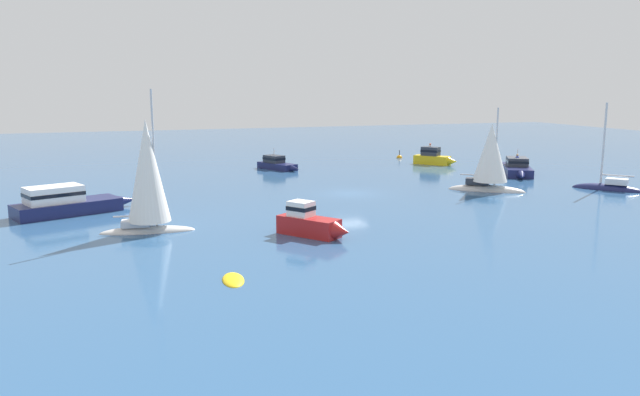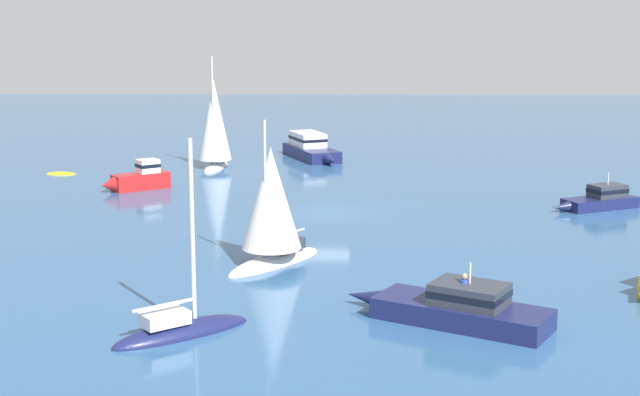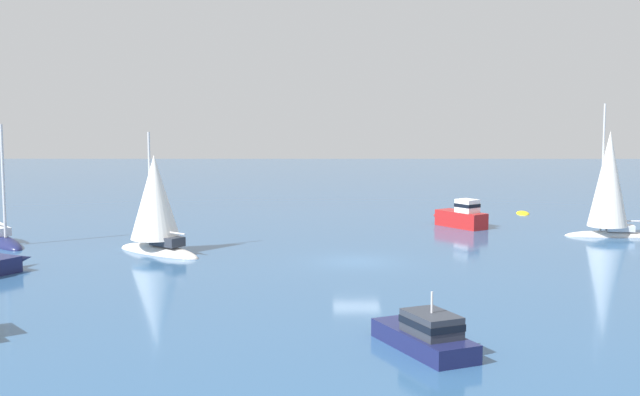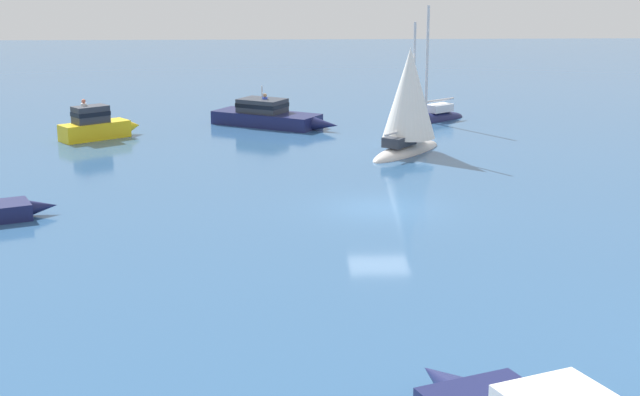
{
  "view_description": "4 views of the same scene",
  "coord_description": "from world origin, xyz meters",
  "px_view_note": "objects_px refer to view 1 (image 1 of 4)",
  "views": [
    {
      "loc": [
        -46.0,
        18.51,
        8.53
      ],
      "look_at": [
        -8.03,
        5.37,
        1.31
      ],
      "focal_mm": 35.05,
      "sensor_mm": 36.0,
      "label": 1
    },
    {
      "loc": [
        0.06,
        -53.61,
        11.63
      ],
      "look_at": [
        -0.5,
        0.66,
        0.81
      ],
      "focal_mm": 52.7,
      "sensor_mm": 36.0,
      "label": 2
    },
    {
      "loc": [
        45.39,
        -1.89,
        8.65
      ],
      "look_at": [
        -6.74,
        -1.98,
        2.66
      ],
      "focal_mm": 48.34,
      "sensor_mm": 36.0,
      "label": 3
    },
    {
      "loc": [
        3.82,
        37.46,
        10.21
      ],
      "look_at": [
        2.58,
        3.06,
        1.26
      ],
      "focal_mm": 52.71,
      "sensor_mm": 36.0,
      "label": 4
    }
  ],
  "objects_px": {
    "channel_buoy": "(399,158)",
    "launch": "(66,202)",
    "motor_cruiser_1": "(517,168)",
    "sloop": "(147,179)",
    "cabin_cruiser": "(277,164)",
    "yacht_1": "(490,161)",
    "motor_cruiser": "(434,157)",
    "yacht": "(608,188)",
    "powerboat": "(311,223)",
    "rib": "(233,280)"
  },
  "relations": [
    {
      "from": "channel_buoy",
      "to": "launch",
      "type": "bearing_deg",
      "value": 122.46
    },
    {
      "from": "motor_cruiser_1",
      "to": "sloop",
      "type": "relative_size",
      "value": 0.91
    },
    {
      "from": "cabin_cruiser",
      "to": "yacht_1",
      "type": "distance_m",
      "value": 22.95
    },
    {
      "from": "motor_cruiser",
      "to": "yacht",
      "type": "height_order",
      "value": "yacht"
    },
    {
      "from": "cabin_cruiser",
      "to": "powerboat",
      "type": "xyz_separation_m",
      "value": [
        -28.95,
        5.84,
        0.17
      ]
    },
    {
      "from": "motor_cruiser",
      "to": "motor_cruiser_1",
      "type": "distance_m",
      "value": 10.41
    },
    {
      "from": "motor_cruiser",
      "to": "launch",
      "type": "distance_m",
      "value": 40.28
    },
    {
      "from": "rib",
      "to": "yacht",
      "type": "xyz_separation_m",
      "value": [
        14.1,
        -34.4,
        0.16
      ]
    },
    {
      "from": "cabin_cruiser",
      "to": "launch",
      "type": "height_order",
      "value": "cabin_cruiser"
    },
    {
      "from": "cabin_cruiser",
      "to": "motor_cruiser_1",
      "type": "relative_size",
      "value": 0.72
    },
    {
      "from": "motor_cruiser",
      "to": "sloop",
      "type": "height_order",
      "value": "sloop"
    },
    {
      "from": "rib",
      "to": "launch",
      "type": "height_order",
      "value": "launch"
    },
    {
      "from": "yacht",
      "to": "rib",
      "type": "bearing_deg",
      "value": 74.64
    },
    {
      "from": "motor_cruiser",
      "to": "launch",
      "type": "relative_size",
      "value": 0.54
    },
    {
      "from": "rib",
      "to": "motor_cruiser_1",
      "type": "bearing_deg",
      "value": -46.5
    },
    {
      "from": "rib",
      "to": "channel_buoy",
      "type": "height_order",
      "value": "channel_buoy"
    },
    {
      "from": "rib",
      "to": "yacht",
      "type": "height_order",
      "value": "yacht"
    },
    {
      "from": "yacht",
      "to": "yacht_1",
      "type": "height_order",
      "value": "yacht"
    },
    {
      "from": "powerboat",
      "to": "yacht_1",
      "type": "distance_m",
      "value": 21.31
    },
    {
      "from": "launch",
      "to": "yacht_1",
      "type": "height_order",
      "value": "yacht_1"
    },
    {
      "from": "cabin_cruiser",
      "to": "yacht_1",
      "type": "height_order",
      "value": "yacht_1"
    },
    {
      "from": "yacht",
      "to": "yacht_1",
      "type": "bearing_deg",
      "value": 36.37
    },
    {
      "from": "cabin_cruiser",
      "to": "rib",
      "type": "bearing_deg",
      "value": -42.6
    },
    {
      "from": "yacht",
      "to": "motor_cruiser_1",
      "type": "bearing_deg",
      "value": -29.87
    },
    {
      "from": "yacht_1",
      "to": "channel_buoy",
      "type": "xyz_separation_m",
      "value": [
        24.21,
        -3.82,
        -2.49
      ]
    },
    {
      "from": "launch",
      "to": "yacht_1",
      "type": "relative_size",
      "value": 1.15
    },
    {
      "from": "cabin_cruiser",
      "to": "rib",
      "type": "height_order",
      "value": "cabin_cruiser"
    },
    {
      "from": "motor_cruiser",
      "to": "powerboat",
      "type": "distance_m",
      "value": 35.83
    },
    {
      "from": "launch",
      "to": "powerboat",
      "type": "bearing_deg",
      "value": -61.57
    },
    {
      "from": "powerboat",
      "to": "yacht",
      "type": "xyz_separation_m",
      "value": [
        7.26,
        -28.47,
        -0.58
      ]
    },
    {
      "from": "powerboat",
      "to": "rib",
      "type": "relative_size",
      "value": 1.92
    },
    {
      "from": "sloop",
      "to": "motor_cruiser",
      "type": "bearing_deg",
      "value": 42.44
    },
    {
      "from": "yacht_1",
      "to": "motor_cruiser",
      "type": "bearing_deg",
      "value": 112.97
    },
    {
      "from": "cabin_cruiser",
      "to": "motor_cruiser_1",
      "type": "xyz_separation_m",
      "value": [
        -11.37,
        -21.22,
        0.07
      ]
    },
    {
      "from": "launch",
      "to": "rib",
      "type": "bearing_deg",
      "value": -89.0
    },
    {
      "from": "motor_cruiser_1",
      "to": "yacht_1",
      "type": "relative_size",
      "value": 1.08
    },
    {
      "from": "powerboat",
      "to": "sloop",
      "type": "height_order",
      "value": "sloop"
    },
    {
      "from": "motor_cruiser",
      "to": "powerboat",
      "type": "relative_size",
      "value": 1.02
    },
    {
      "from": "motor_cruiser",
      "to": "rib",
      "type": "bearing_deg",
      "value": -78.36
    },
    {
      "from": "powerboat",
      "to": "motor_cruiser_1",
      "type": "relative_size",
      "value": 0.56
    },
    {
      "from": "cabin_cruiser",
      "to": "launch",
      "type": "bearing_deg",
      "value": -72.16
    },
    {
      "from": "cabin_cruiser",
      "to": "sloop",
      "type": "height_order",
      "value": "sloop"
    },
    {
      "from": "rib",
      "to": "channel_buoy",
      "type": "distance_m",
      "value": 50.0
    },
    {
      "from": "powerboat",
      "to": "launch",
      "type": "xyz_separation_m",
      "value": [
        11.21,
        13.7,
        0.08
      ]
    },
    {
      "from": "powerboat",
      "to": "motor_cruiser_1",
      "type": "bearing_deg",
      "value": 87.22
    },
    {
      "from": "sloop",
      "to": "yacht",
      "type": "relative_size",
      "value": 1.13
    },
    {
      "from": "yacht",
      "to": "launch",
      "type": "relative_size",
      "value": 0.91
    },
    {
      "from": "rib",
      "to": "yacht",
      "type": "relative_size",
      "value": 0.3
    },
    {
      "from": "cabin_cruiser",
      "to": "sloop",
      "type": "bearing_deg",
      "value": -54.79
    },
    {
      "from": "sloop",
      "to": "launch",
      "type": "bearing_deg",
      "value": 131.28
    }
  ]
}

